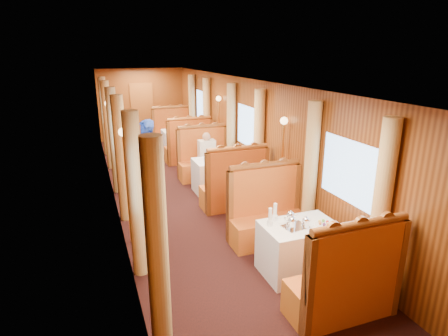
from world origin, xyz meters
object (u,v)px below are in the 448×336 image
table_far (180,142)px  teapot_left (292,225)px  fruit_plate (324,224)px  table_near (299,249)px  banquette_mid_aft (204,162)px  banquette_mid_fwd (234,188)px  rose_vase_mid (217,152)px  banquette_far_fwd (189,148)px  teapot_right (306,224)px  passenger (207,152)px  banquette_near_aft (267,217)px  banquette_far_aft (173,134)px  rose_vase_far (179,124)px  steward (147,161)px  table_mid (218,176)px  teapot_back (290,219)px  tea_tray (295,227)px  banquette_near_fwd (344,286)px

table_far → teapot_left: teapot_left is taller
fruit_plate → table_near: bearing=159.1°
banquette_mid_aft → fruit_plate: banquette_mid_aft is taller
banquette_mid_fwd → rose_vase_mid: (-0.00, 1.01, 0.50)m
banquette_far_fwd → teapot_left: (-0.19, -6.06, 0.40)m
teapot_right → fruit_plate: bearing=-11.6°
banquette_mid_aft → teapot_right: size_ratio=8.60×
fruit_plate → passenger: passenger is taller
teapot_right → banquette_near_aft: bearing=78.9°
banquette_mid_aft → rose_vase_mid: bearing=-90.2°
fruit_plate → banquette_far_aft: bearing=92.1°
rose_vase_far → rose_vase_mid: bearing=-89.8°
banquette_far_fwd → steward: 2.92m
table_mid → banquette_mid_aft: banquette_mid_aft is taller
table_near → teapot_back: (-0.11, 0.09, 0.44)m
teapot_left → rose_vase_far: rose_vase_far is taller
teapot_left → teapot_right: teapot_left is taller
banquette_mid_aft → teapot_left: bearing=-92.4°
tea_tray → steward: steward is taller
banquette_near_fwd → teapot_right: banquette_near_fwd is taller
passenger → banquette_near_fwd: bearing=-90.0°
teapot_back → fruit_plate: teapot_back is taller
teapot_right → steward: (-1.55, 3.66, 0.06)m
banquette_far_aft → steward: 4.75m
banquette_far_aft → banquette_mid_aft: bearing=-90.0°
passenger → tea_tray: bearing=-91.5°
rose_vase_far → banquette_far_aft: bearing=89.1°
tea_tray → banquette_near_fwd: bearing=-83.5°
table_far → fruit_plate: 7.13m
teapot_back → passenger: bearing=90.5°
teapot_back → fruit_plate: bearing=-24.0°
tea_tray → fruit_plate: bearing=-9.4°
table_near → steward: bearing=113.5°
banquette_near_fwd → banquette_far_fwd: size_ratio=1.00×
teapot_right → rose_vase_far: 7.15m
table_far → passenger: (-0.00, -2.74, 0.37)m
table_far → tea_tray: size_ratio=3.09×
banquette_near_aft → table_far: (0.00, 5.99, -0.05)m
banquette_near_aft → rose_vase_far: banquette_near_aft is taller
banquette_near_aft → passenger: banquette_near_aft is taller
banquette_near_aft → tea_tray: banquette_near_aft is taller
banquette_mid_fwd → teapot_back: size_ratio=7.78×
table_mid → steward: steward is taller
tea_tray → passenger: 4.31m
banquette_near_fwd → steward: 4.84m
table_near → banquette_near_fwd: size_ratio=0.78×
banquette_far_aft → rose_vase_mid: size_ratio=3.72×
banquette_near_fwd → steward: size_ratio=0.77×
teapot_back → rose_vase_far: (0.10, 6.94, 0.11)m
table_near → banquette_mid_aft: 4.51m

